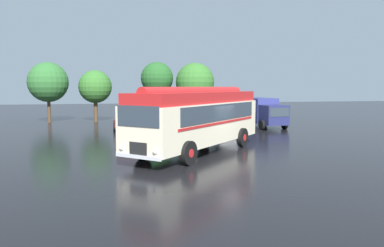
# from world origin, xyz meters

# --- Properties ---
(ground_plane) EXTENTS (120.00, 120.00, 0.00)m
(ground_plane) POSITION_xyz_m (0.00, 0.00, 0.00)
(ground_plane) COLOR black
(vintage_bus) EXTENTS (8.75, 8.97, 3.49)m
(vintage_bus) POSITION_xyz_m (-0.93, 0.09, 1.89)
(vintage_bus) COLOR beige
(vintage_bus) RESTS_ON ground
(car_near_left) EXTENTS (2.04, 4.24, 1.66)m
(car_near_left) POSITION_xyz_m (-4.19, 11.83, 0.85)
(car_near_left) COLOR maroon
(car_near_left) RESTS_ON ground
(car_mid_left) EXTENTS (2.42, 4.41, 1.66)m
(car_mid_left) POSITION_xyz_m (-1.44, 10.77, 0.85)
(car_mid_left) COLOR black
(car_mid_left) RESTS_ON ground
(car_mid_right) EXTENTS (2.18, 4.31, 1.66)m
(car_mid_right) POSITION_xyz_m (1.40, 11.71, 0.85)
(car_mid_right) COLOR silver
(car_mid_right) RESTS_ON ground
(car_far_right) EXTENTS (2.11, 4.28, 1.66)m
(car_far_right) POSITION_xyz_m (4.23, 11.39, 0.85)
(car_far_right) COLOR silver
(car_far_right) RESTS_ON ground
(box_van) EXTENTS (2.64, 5.89, 2.50)m
(box_van) POSITION_xyz_m (7.45, 11.20, 1.36)
(box_van) COLOR navy
(box_van) RESTS_ON ground
(tree_far_left) EXTENTS (3.87, 3.87, 5.86)m
(tree_far_left) POSITION_xyz_m (-11.26, 19.61, 3.87)
(tree_far_left) COLOR #4C3823
(tree_far_left) RESTS_ON ground
(tree_left_of_centre) EXTENTS (3.25, 3.25, 5.12)m
(tree_left_of_centre) POSITION_xyz_m (-6.81, 19.20, 3.47)
(tree_left_of_centre) COLOR #4C3823
(tree_left_of_centre) RESTS_ON ground
(tree_centre) EXTENTS (3.31, 3.31, 6.00)m
(tree_centre) POSITION_xyz_m (-0.52, 19.19, 4.40)
(tree_centre) COLOR #4C3823
(tree_centre) RESTS_ON ground
(tree_right_of_centre) EXTENTS (3.95, 3.95, 5.93)m
(tree_right_of_centre) POSITION_xyz_m (3.30, 18.34, 3.94)
(tree_right_of_centre) COLOR #4C3823
(tree_right_of_centre) RESTS_ON ground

